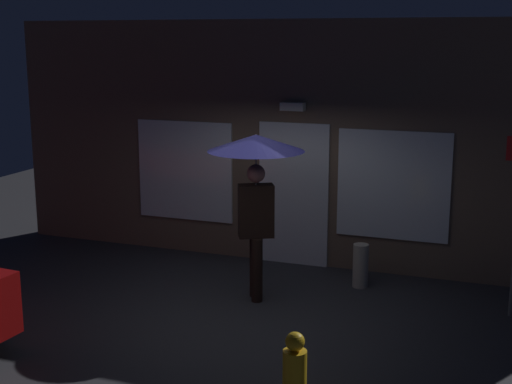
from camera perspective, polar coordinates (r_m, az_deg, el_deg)
name	(u,v)px	position (r m, az deg, el deg)	size (l,w,h in m)	color
ground_plane	(242,312)	(9.34, -1.15, -9.52)	(18.00, 18.00, 0.00)	#2D2D33
building_facade	(297,145)	(11.01, 3.28, 3.77)	(9.59, 0.48, 3.72)	brown
person_with_umbrella	(256,166)	(9.32, 0.00, 2.11)	(1.27, 1.27, 2.23)	black
sidewalk_bollard	(361,266)	(10.25, 8.30, -5.81)	(0.22, 0.22, 0.62)	#B2A899
fire_hydrant	(295,372)	(7.02, 3.09, -14.12)	(0.23, 0.23, 0.76)	gold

